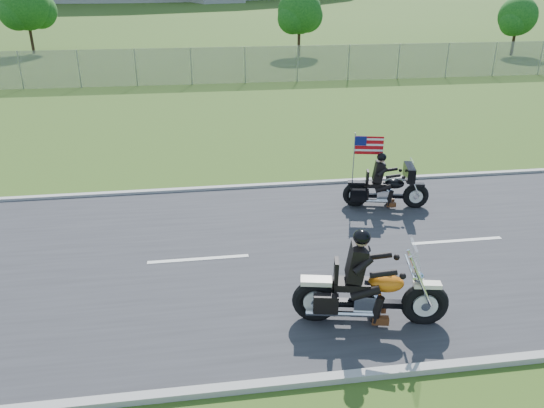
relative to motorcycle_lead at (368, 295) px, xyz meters
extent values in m
plane|color=#2C4515|center=(-0.95, 2.66, -0.59)|extent=(420.00, 420.00, 0.00)
cube|color=#28282B|center=(-0.95, 2.66, -0.57)|extent=(120.00, 8.00, 0.04)
cube|color=#9E9B93|center=(-0.95, 6.71, -0.54)|extent=(120.00, 0.18, 0.12)
cube|color=#9E9B93|center=(-0.95, -1.39, -0.54)|extent=(120.00, 0.18, 0.12)
cube|color=gray|center=(-5.95, 22.66, 0.41)|extent=(60.00, 0.03, 2.00)
cylinder|color=#382316|center=(5.05, 32.66, 0.67)|extent=(0.22, 0.22, 2.52)
sphere|color=#114312|center=(5.05, 32.66, 2.56)|extent=(3.20, 3.20, 3.20)
sphere|color=#114312|center=(5.69, 33.14, 2.20)|extent=(2.40, 2.40, 2.40)
sphere|color=#114312|center=(4.49, 32.26, 2.11)|extent=(2.24, 2.24, 2.24)
cylinder|color=#382316|center=(-14.95, 36.66, 0.81)|extent=(0.22, 0.22, 2.80)
sphere|color=#114312|center=(-14.95, 36.66, 2.91)|extent=(3.60, 3.60, 3.60)
sphere|color=#114312|center=(-14.23, 37.20, 2.51)|extent=(2.70, 2.70, 2.70)
sphere|color=#114312|center=(-15.58, 36.21, 2.41)|extent=(2.52, 2.52, 2.52)
cylinder|color=#382316|center=(21.05, 30.66, 0.53)|extent=(0.22, 0.22, 2.24)
sphere|color=#114312|center=(21.05, 30.66, 2.21)|extent=(2.80, 2.80, 2.80)
sphere|color=#114312|center=(21.61, 31.08, 1.89)|extent=(2.10, 2.10, 2.10)
sphere|color=#114312|center=(20.56, 30.31, 1.81)|extent=(1.96, 1.96, 1.96)
torus|color=black|center=(0.99, -0.20, -0.16)|extent=(0.86, 0.37, 0.84)
torus|color=black|center=(-0.90, 0.18, -0.16)|extent=(0.86, 0.37, 0.84)
ellipsoid|color=orange|center=(0.29, -0.06, 0.25)|extent=(0.70, 0.48, 0.32)
cube|color=black|center=(-0.29, 0.06, 0.20)|extent=(0.68, 0.46, 0.14)
cube|color=black|center=(-0.23, 0.05, 0.65)|extent=(0.36, 0.50, 0.62)
sphere|color=black|center=(-0.18, 0.04, 1.13)|extent=(0.36, 0.36, 0.31)
cube|color=silver|center=(0.74, -0.15, 0.79)|extent=(0.15, 0.52, 0.45)
torus|color=black|center=(2.82, 4.67, -0.23)|extent=(0.71, 0.31, 0.69)
torus|color=black|center=(1.27, 5.00, -0.23)|extent=(0.71, 0.31, 0.69)
ellipsoid|color=black|center=(2.25, 4.79, 0.11)|extent=(0.57, 0.40, 0.26)
cube|color=black|center=(1.77, 4.90, 0.07)|extent=(0.56, 0.38, 0.11)
cube|color=black|center=(1.82, 4.89, 0.43)|extent=(0.30, 0.41, 0.51)
sphere|color=black|center=(1.86, 4.88, 0.83)|extent=(0.30, 0.30, 0.25)
cube|color=black|center=(2.59, 4.72, 0.43)|extent=(0.36, 0.77, 0.37)
cube|color=#B70C11|center=(1.58, 5.13, 1.08)|extent=(0.73, 0.17, 0.48)
camera|label=1|loc=(-2.81, -7.59, 5.23)|focal=35.00mm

